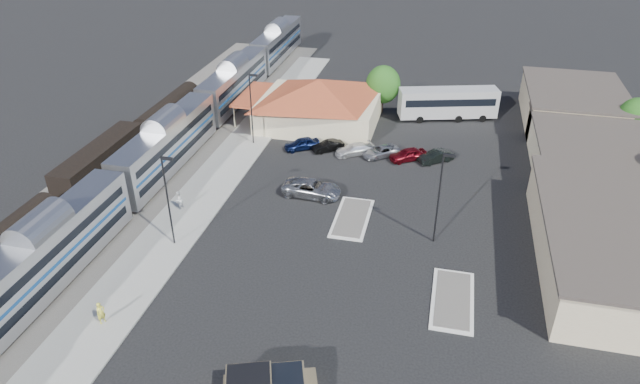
# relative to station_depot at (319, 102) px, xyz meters

# --- Properties ---
(ground) EXTENTS (280.00, 280.00, 0.00)m
(ground) POSITION_rel_station_depot_xyz_m (4.56, -24.00, -3.13)
(ground) COLOR black
(ground) RESTS_ON ground
(railbed) EXTENTS (16.00, 100.00, 0.12)m
(railbed) POSITION_rel_station_depot_xyz_m (-16.44, -16.00, -3.07)
(railbed) COLOR #4C4944
(railbed) RESTS_ON ground
(platform) EXTENTS (5.50, 92.00, 0.18)m
(platform) POSITION_rel_station_depot_xyz_m (-7.44, -18.00, -3.04)
(platform) COLOR gray
(platform) RESTS_ON ground
(passenger_train) EXTENTS (3.00, 104.00, 5.55)m
(passenger_train) POSITION_rel_station_depot_xyz_m (-13.44, -16.55, -0.26)
(passenger_train) COLOR silver
(passenger_train) RESTS_ON ground
(freight_cars) EXTENTS (2.80, 46.00, 4.00)m
(freight_cars) POSITION_rel_station_depot_xyz_m (-19.44, -20.44, -1.21)
(freight_cars) COLOR black
(freight_cars) RESTS_ON ground
(station_depot) EXTENTS (18.35, 12.24, 6.20)m
(station_depot) POSITION_rel_station_depot_xyz_m (0.00, 0.00, 0.00)
(station_depot) COLOR beige
(station_depot) RESTS_ON ground
(buildings_east) EXTENTS (14.40, 51.40, 4.80)m
(buildings_east) POSITION_rel_station_depot_xyz_m (32.56, -9.72, -0.86)
(buildings_east) COLOR #C6B28C
(buildings_east) RESTS_ON ground
(traffic_island_south) EXTENTS (3.30, 7.50, 0.21)m
(traffic_island_south) POSITION_rel_station_depot_xyz_m (8.56, -22.00, -3.03)
(traffic_island_south) COLOR silver
(traffic_island_south) RESTS_ON ground
(traffic_island_north) EXTENTS (3.30, 7.50, 0.21)m
(traffic_island_north) POSITION_rel_station_depot_xyz_m (18.56, -32.00, -3.03)
(traffic_island_north) COLOR silver
(traffic_island_north) RESTS_ON ground
(lamp_plat_s) EXTENTS (1.08, 0.25, 9.00)m
(lamp_plat_s) POSITION_rel_station_depot_xyz_m (-6.34, -30.00, 2.21)
(lamp_plat_s) COLOR black
(lamp_plat_s) RESTS_ON ground
(lamp_plat_n) EXTENTS (1.08, 0.25, 9.00)m
(lamp_plat_n) POSITION_rel_station_depot_xyz_m (-6.34, -8.00, 2.21)
(lamp_plat_n) COLOR black
(lamp_plat_n) RESTS_ON ground
(lamp_lot) EXTENTS (1.08, 0.25, 9.00)m
(lamp_lot) POSITION_rel_station_depot_xyz_m (16.66, -24.00, 2.21)
(lamp_lot) COLOR black
(lamp_lot) RESTS_ON ground
(tree_east_c) EXTENTS (4.41, 4.41, 6.21)m
(tree_east_c) POSITION_rel_station_depot_xyz_m (38.56, 2.00, 0.63)
(tree_east_c) COLOR #382314
(tree_east_c) RESTS_ON ground
(tree_depot) EXTENTS (4.71, 4.71, 6.63)m
(tree_depot) POSITION_rel_station_depot_xyz_m (7.56, 6.00, 0.89)
(tree_depot) COLOR #382314
(tree_depot) RESTS_ON ground
(suv) EXTENTS (6.33, 3.17, 1.72)m
(suv) POSITION_rel_station_depot_xyz_m (3.64, -18.53, -2.27)
(suv) COLOR #9EA1A6
(suv) RESTS_ON ground
(coach_bus) EXTENTS (13.33, 6.36, 4.19)m
(coach_bus) POSITION_rel_station_depot_xyz_m (16.45, 5.66, -0.72)
(coach_bus) COLOR silver
(coach_bus) RESTS_ON ground
(person_a) EXTENTS (0.69, 0.80, 1.86)m
(person_a) POSITION_rel_station_depot_xyz_m (-7.08, -40.78, -2.02)
(person_a) COLOR gold
(person_a) RESTS_ON platform
(person_b) EXTENTS (0.92, 1.07, 1.91)m
(person_b) POSITION_rel_station_depot_xyz_m (-8.59, -24.34, -1.99)
(person_b) COLOR silver
(person_b) RESTS_ON platform
(parked_car_a) EXTENTS (4.57, 3.73, 1.47)m
(parked_car_a) POSITION_rel_station_depot_xyz_m (-0.22, -8.05, -2.40)
(parked_car_a) COLOR #0C163D
(parked_car_a) RESTS_ON ground
(parked_car_b) EXTENTS (3.95, 3.37, 1.28)m
(parked_car_b) POSITION_rel_station_depot_xyz_m (2.98, -7.75, -2.49)
(parked_car_b) COLOR black
(parked_car_b) RESTS_ON ground
(parked_car_c) EXTENTS (4.92, 3.99, 1.34)m
(parked_car_c) POSITION_rel_station_depot_xyz_m (6.18, -8.05, -2.46)
(parked_car_c) COLOR silver
(parked_car_c) RESTS_ON ground
(parked_car_d) EXTENTS (4.94, 4.52, 1.28)m
(parked_car_d) POSITION_rel_station_depot_xyz_m (9.38, -7.75, -2.49)
(parked_car_d) COLOR gray
(parked_car_d) RESTS_ON ground
(parked_car_e) EXTENTS (4.64, 3.78, 1.49)m
(parked_car_e) POSITION_rel_station_depot_xyz_m (12.58, -8.05, -2.39)
(parked_car_e) COLOR maroon
(parked_car_e) RESTS_ON ground
(parked_car_f) EXTENTS (4.28, 3.71, 1.40)m
(parked_car_f) POSITION_rel_station_depot_xyz_m (15.78, -7.75, -2.43)
(parked_car_f) COLOR black
(parked_car_f) RESTS_ON ground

